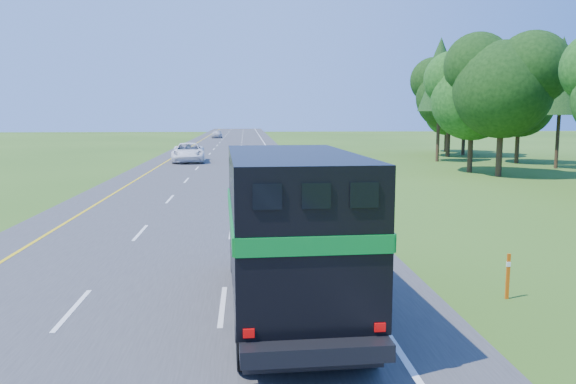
% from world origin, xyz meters
% --- Properties ---
extents(road, '(15.00, 260.00, 0.04)m').
position_xyz_m(road, '(0.00, 50.00, 0.02)').
color(road, '#38383A').
rests_on(road, ground).
extents(lane_markings, '(11.15, 260.00, 0.01)m').
position_xyz_m(lane_markings, '(0.00, 50.00, 0.04)').
color(lane_markings, yellow).
rests_on(lane_markings, road).
extents(horse_truck, '(3.10, 8.91, 3.90)m').
position_xyz_m(horse_truck, '(3.45, 10.52, 2.12)').
color(horse_truck, black).
rests_on(horse_truck, road).
extents(white_suv, '(3.65, 7.02, 1.89)m').
position_xyz_m(white_suv, '(-3.24, 53.83, 0.98)').
color(white_suv, white).
rests_on(white_suv, road).
extents(far_car, '(2.09, 4.52, 1.50)m').
position_xyz_m(far_car, '(-3.19, 110.26, 0.79)').
color(far_car, silver).
rests_on(far_car, road).
extents(delineator, '(0.10, 0.06, 1.21)m').
position_xyz_m(delineator, '(9.23, 11.09, 0.65)').
color(delineator, '#DF500B').
rests_on(delineator, ground).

